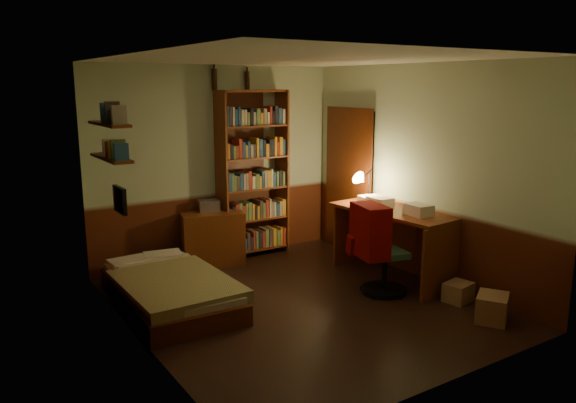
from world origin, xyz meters
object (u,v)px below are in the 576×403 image
bookshelf (253,175)px  mini_stereo (209,205)px  office_chair (385,248)px  cardboard_box_b (458,292)px  dresser (213,239)px  desk (392,244)px  desk_lamp (369,175)px  bed (169,279)px  cardboard_box_a (492,308)px

bookshelf → mini_stereo: bearing=172.6°
mini_stereo → office_chair: size_ratio=0.25×
bookshelf → cardboard_box_b: (1.04, -2.73, -1.03)m
dresser → desk: 2.33m
bookshelf → desk_lamp: bearing=-48.3°
bed → dresser: 1.40m
desk_lamp → office_chair: bearing=-145.1°
office_chair → cardboard_box_a: 1.30m
bed → mini_stereo: size_ratio=7.04×
mini_stereo → dresser: bearing=-81.4°
mini_stereo → bookshelf: 0.75m
cardboard_box_b → dresser: bearing=122.9°
bed → desk_lamp: bearing=1.9°
desk → office_chair: size_ratio=1.50×
desk → cardboard_box_b: 1.05m
dresser → office_chair: bearing=-44.4°
desk → office_chair: 0.57m
dresser → cardboard_box_a: bearing=-49.1°
bookshelf → cardboard_box_a: 3.54m
mini_stereo → cardboard_box_a: size_ratio=0.74×
mini_stereo → cardboard_box_a: bearing=-50.3°
mini_stereo → office_chair: office_chair is taller
cardboard_box_b → cardboard_box_a: bearing=-103.6°
bed → bookshelf: bearing=35.4°
bookshelf → cardboard_box_a: bookshelf is taller
bookshelf → office_chair: bearing=-79.5°
bookshelf → cardboard_box_b: bookshelf is taller
desk → office_chair: office_chair is taller
dresser → desk_lamp: size_ratio=1.23×
office_chair → bookshelf: bearing=117.9°
desk → cardboard_box_b: (0.07, -0.99, -0.32)m
office_chair → cardboard_box_a: bearing=-58.8°
mini_stereo → cardboard_box_a: (1.57, -3.31, -0.64)m
cardboard_box_b → office_chair: bearing=128.3°
dresser → bookshelf: (0.67, 0.08, 0.79)m
bed → cardboard_box_a: 3.38m
bookshelf → cardboard_box_b: 3.10m
office_chair → bed: bearing=168.8°
dresser → office_chair: 2.34m
dresser → desk: bearing=-30.6°
cardboard_box_a → desk_lamp: bearing=84.5°
mini_stereo → cardboard_box_b: (1.70, -2.77, -0.68)m
desk → desk_lamp: desk_lamp is taller
bookshelf → desk_lamp: size_ratio=3.52×
desk → desk_lamp: bearing=71.5°
office_chair → mini_stereo: bearing=132.7°
dresser → desk_lamp: bearing=-15.1°
office_chair → dresser: bearing=134.5°
mini_stereo → bookshelf: (0.65, -0.04, 0.36)m
desk → cardboard_box_b: bearing=-91.2°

